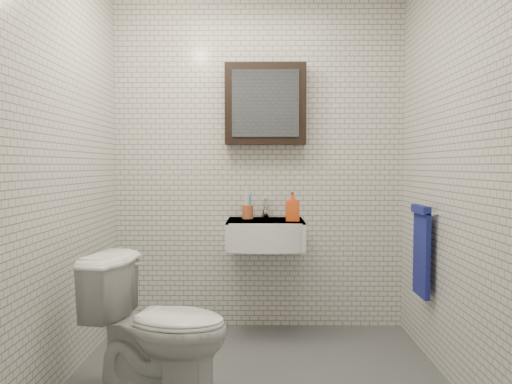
% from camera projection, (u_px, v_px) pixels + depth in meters
% --- Properties ---
extents(ground, '(2.20, 2.00, 0.01)m').
position_uv_depth(ground, '(257.00, 380.00, 2.88)').
color(ground, '#4F5257').
rests_on(ground, ground).
extents(room_shell, '(2.22, 2.02, 2.51)m').
position_uv_depth(room_shell, '(257.00, 126.00, 2.80)').
color(room_shell, silver).
rests_on(room_shell, ground).
extents(washbasin, '(0.55, 0.50, 0.20)m').
position_uv_depth(washbasin, '(265.00, 234.00, 3.57)').
color(washbasin, white).
rests_on(washbasin, room_shell).
extents(faucet, '(0.06, 0.20, 0.15)m').
position_uv_depth(faucet, '(265.00, 209.00, 3.76)').
color(faucet, silver).
rests_on(faucet, washbasin).
extents(mirror_cabinet, '(0.60, 0.15, 0.60)m').
position_uv_depth(mirror_cabinet, '(265.00, 104.00, 3.71)').
color(mirror_cabinet, black).
rests_on(mirror_cabinet, room_shell).
extents(towel_rail, '(0.09, 0.30, 0.58)m').
position_uv_depth(towel_rail, '(422.00, 247.00, 3.18)').
color(towel_rail, silver).
rests_on(towel_rail, room_shell).
extents(toothbrush_cup, '(0.11, 0.11, 0.22)m').
position_uv_depth(toothbrush_cup, '(248.00, 211.00, 3.70)').
color(toothbrush_cup, '#AF512B').
rests_on(toothbrush_cup, washbasin).
extents(soap_bottle, '(0.09, 0.10, 0.21)m').
position_uv_depth(soap_bottle, '(292.00, 206.00, 3.54)').
color(soap_bottle, orange).
rests_on(soap_bottle, washbasin).
extents(toilet, '(0.82, 0.58, 0.76)m').
position_uv_depth(toilet, '(159.00, 327.00, 2.67)').
color(toilet, white).
rests_on(toilet, ground).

